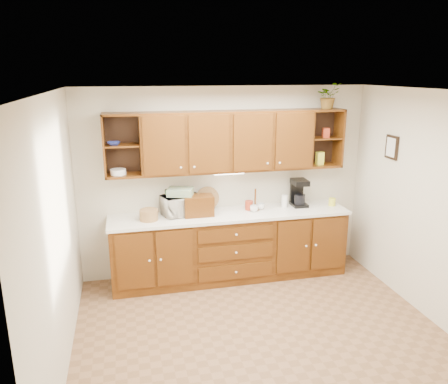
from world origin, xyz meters
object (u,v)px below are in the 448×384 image
bread_box (198,206)px  coffee_maker (299,193)px  potted_plant (328,96)px  microwave (181,205)px

bread_box → coffee_maker: bearing=5.2°
coffee_maker → potted_plant: size_ratio=1.11×
bread_box → coffee_maker: coffee_maker is taller
bread_box → coffee_maker: (1.46, 0.12, 0.05)m
bread_box → potted_plant: (1.80, 0.09, 1.39)m
bread_box → potted_plant: 2.28m
microwave → bread_box: size_ratio=1.24×
microwave → bread_box: bearing=-37.5°
microwave → coffee_maker: bearing=-15.7°
microwave → potted_plant: potted_plant is taller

